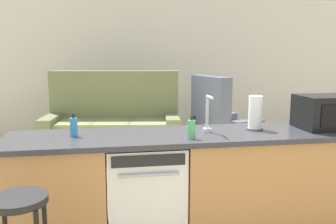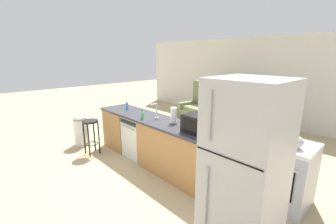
{
  "view_description": "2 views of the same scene",
  "coord_description": "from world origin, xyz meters",
  "px_view_note": "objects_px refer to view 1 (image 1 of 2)",
  "views": [
    {
      "loc": [
        -0.51,
        -2.69,
        1.51
      ],
      "look_at": [
        0.08,
        0.84,
        0.94
      ],
      "focal_mm": 38.0,
      "sensor_mm": 36.0,
      "label": 1
    },
    {
      "loc": [
        3.36,
        -2.57,
        2.04
      ],
      "look_at": [
        0.03,
        0.52,
        0.9
      ],
      "focal_mm": 24.0,
      "sensor_mm": 36.0,
      "label": 2
    }
  ],
  "objects_px": {
    "soap_bottle": "(192,129)",
    "dish_soap_bottle": "(74,127)",
    "paper_towel_roll": "(255,113)",
    "armchair": "(221,131)",
    "dishwasher": "(145,193)",
    "microwave": "(329,112)",
    "couch": "(114,128)"
  },
  "relations": [
    {
      "from": "soap_bottle",
      "to": "dish_soap_bottle",
      "type": "relative_size",
      "value": 1.0
    },
    {
      "from": "paper_towel_roll",
      "to": "armchair",
      "type": "height_order",
      "value": "armchair"
    },
    {
      "from": "paper_towel_roll",
      "to": "soap_bottle",
      "type": "relative_size",
      "value": 1.6
    },
    {
      "from": "dishwasher",
      "to": "dish_soap_bottle",
      "type": "bearing_deg",
      "value": 175.28
    },
    {
      "from": "dishwasher",
      "to": "paper_towel_roll",
      "type": "xyz_separation_m",
      "value": [
        0.93,
        0.05,
        0.62
      ]
    },
    {
      "from": "microwave",
      "to": "dish_soap_bottle",
      "type": "relative_size",
      "value": 2.84
    },
    {
      "from": "dish_soap_bottle",
      "to": "dishwasher",
      "type": "bearing_deg",
      "value": -4.72
    },
    {
      "from": "paper_towel_roll",
      "to": "couch",
      "type": "distance_m",
      "value": 3.0
    },
    {
      "from": "microwave",
      "to": "armchair",
      "type": "relative_size",
      "value": 0.42
    },
    {
      "from": "armchair",
      "to": "dishwasher",
      "type": "bearing_deg",
      "value": -119.78
    },
    {
      "from": "microwave",
      "to": "dish_soap_bottle",
      "type": "distance_m",
      "value": 2.09
    },
    {
      "from": "couch",
      "to": "armchair",
      "type": "xyz_separation_m",
      "value": [
        1.65,
        -0.23,
        -0.04
      ]
    },
    {
      "from": "dishwasher",
      "to": "soap_bottle",
      "type": "xyz_separation_m",
      "value": [
        0.33,
        -0.19,
        0.55
      ]
    },
    {
      "from": "dish_soap_bottle",
      "to": "couch",
      "type": "bearing_deg",
      "value": 83.09
    },
    {
      "from": "microwave",
      "to": "soap_bottle",
      "type": "distance_m",
      "value": 1.24
    },
    {
      "from": "microwave",
      "to": "dish_soap_bottle",
      "type": "bearing_deg",
      "value": 178.76
    },
    {
      "from": "microwave",
      "to": "soap_bottle",
      "type": "relative_size",
      "value": 2.84
    },
    {
      "from": "paper_towel_roll",
      "to": "soap_bottle",
      "type": "distance_m",
      "value": 0.64
    },
    {
      "from": "microwave",
      "to": "couch",
      "type": "xyz_separation_m",
      "value": [
        -1.76,
        2.75,
        -0.65
      ]
    },
    {
      "from": "dish_soap_bottle",
      "to": "couch",
      "type": "distance_m",
      "value": 2.79
    },
    {
      "from": "couch",
      "to": "armchair",
      "type": "height_order",
      "value": "couch"
    },
    {
      "from": "dish_soap_bottle",
      "to": "armchair",
      "type": "xyz_separation_m",
      "value": [
        1.98,
        2.48,
        -0.62
      ]
    },
    {
      "from": "paper_towel_roll",
      "to": "dish_soap_bottle",
      "type": "distance_m",
      "value": 1.46
    },
    {
      "from": "dishwasher",
      "to": "dish_soap_bottle",
      "type": "relative_size",
      "value": 4.77
    },
    {
      "from": "soap_bottle",
      "to": "dish_soap_bottle",
      "type": "distance_m",
      "value": 0.9
    },
    {
      "from": "microwave",
      "to": "soap_bottle",
      "type": "xyz_separation_m",
      "value": [
        -1.23,
        -0.18,
        -0.07
      ]
    },
    {
      "from": "dish_soap_bottle",
      "to": "couch",
      "type": "xyz_separation_m",
      "value": [
        0.33,
        2.71,
        -0.58
      ]
    },
    {
      "from": "soap_bottle",
      "to": "armchair",
      "type": "distance_m",
      "value": 2.99
    },
    {
      "from": "paper_towel_roll",
      "to": "armchair",
      "type": "distance_m",
      "value": 2.61
    },
    {
      "from": "soap_bottle",
      "to": "dish_soap_bottle",
      "type": "bearing_deg",
      "value": 165.15
    },
    {
      "from": "dish_soap_bottle",
      "to": "couch",
      "type": "height_order",
      "value": "couch"
    },
    {
      "from": "paper_towel_roll",
      "to": "dish_soap_bottle",
      "type": "xyz_separation_m",
      "value": [
        -1.46,
        -0.01,
        -0.07
      ]
    }
  ]
}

